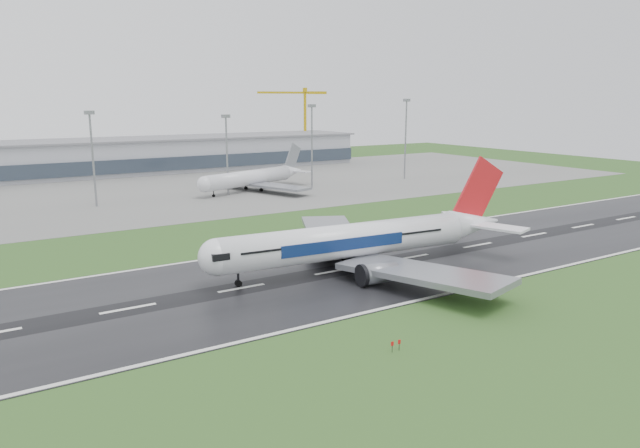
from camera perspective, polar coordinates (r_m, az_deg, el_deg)
ground at (r=115.86m, az=1.40°, el=-4.67°), size 520.00×520.00×0.00m
runway at (r=115.85m, az=1.40°, el=-4.64°), size 400.00×45.00×0.10m
apron at (r=228.50m, az=-16.11°, el=3.18°), size 400.00×130.00×0.08m
terminal at (r=285.47m, az=-19.57°, el=6.15°), size 240.00×36.00×15.00m
main_airliner at (r=116.34m, az=4.66°, el=0.56°), size 73.90×70.92×20.26m
parked_airliner at (r=218.99m, az=-6.63°, el=5.31°), size 67.61×65.34×15.81m
tower_crane at (r=339.93m, az=-1.46°, el=9.80°), size 39.91×11.46×40.31m
runway_sign at (r=104.88m, az=16.59°, el=-6.69°), size 2.31×0.58×1.04m
floodmast_2 at (r=196.98m, az=-21.25°, el=5.71°), size 0.64×0.64×28.83m
floodmast_3 at (r=210.09m, az=-9.05°, el=6.48°), size 0.64×0.64×27.08m
floodmast_4 at (r=225.85m, az=-0.80°, el=7.43°), size 0.64×0.64×30.45m
floodmast_5 at (r=252.88m, az=8.34°, el=8.03°), size 0.64×0.64×32.53m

